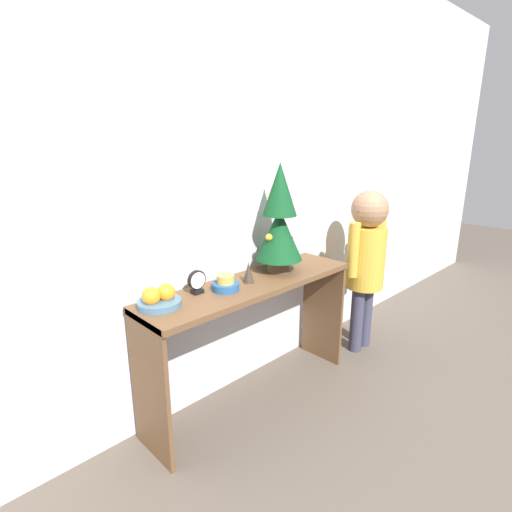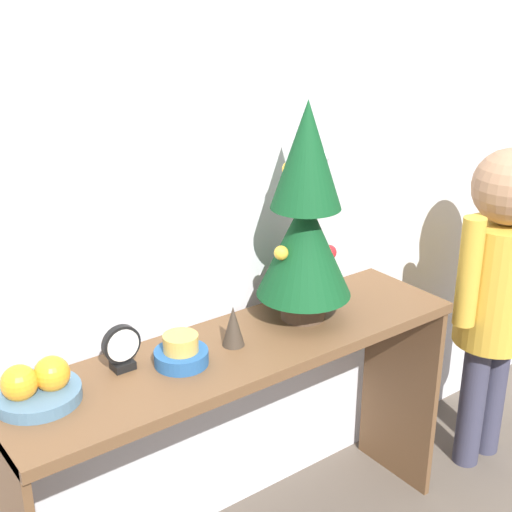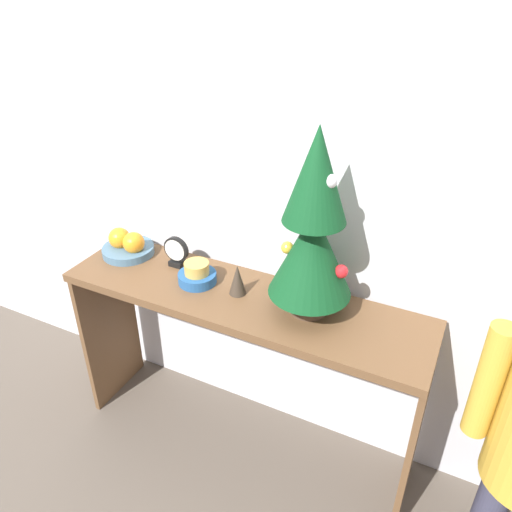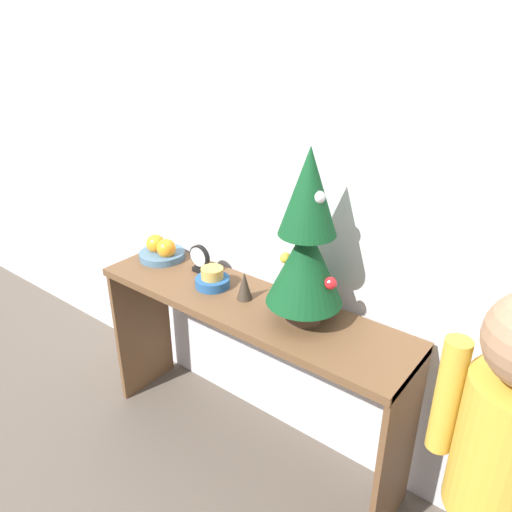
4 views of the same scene
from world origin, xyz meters
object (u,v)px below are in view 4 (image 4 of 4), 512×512
(fruit_bowl, at_px, (162,251))
(desk_clock, at_px, (200,259))
(figurine, at_px, (244,286))
(child_figure, at_px, (509,439))
(singing_bowl, at_px, (212,279))
(mini_tree, at_px, (307,242))

(fruit_bowl, distance_m, desk_clock, 0.21)
(figurine, relative_size, child_figure, 0.10)
(singing_bowl, height_order, desk_clock, desk_clock)
(mini_tree, distance_m, child_figure, 0.76)
(figurine, distance_m, child_figure, 0.95)
(desk_clock, bearing_deg, fruit_bowl, -176.79)
(figurine, bearing_deg, desk_clock, 168.20)
(mini_tree, xyz_separation_m, desk_clock, (-0.53, 0.04, -0.23))
(mini_tree, relative_size, desk_clock, 5.20)
(desk_clock, bearing_deg, figurine, -11.80)
(singing_bowl, xyz_separation_m, child_figure, (1.09, -0.12, -0.03))
(fruit_bowl, height_order, singing_bowl, fruit_bowl)
(mini_tree, relative_size, singing_bowl, 4.51)
(desk_clock, distance_m, figurine, 0.29)
(mini_tree, bearing_deg, desk_clock, 175.34)
(singing_bowl, distance_m, figurine, 0.16)
(singing_bowl, relative_size, child_figure, 0.12)
(singing_bowl, relative_size, desk_clock, 1.15)
(mini_tree, bearing_deg, figurine, -176.28)
(mini_tree, height_order, child_figure, mini_tree)
(fruit_bowl, bearing_deg, mini_tree, -2.39)
(singing_bowl, height_order, figurine, figurine)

